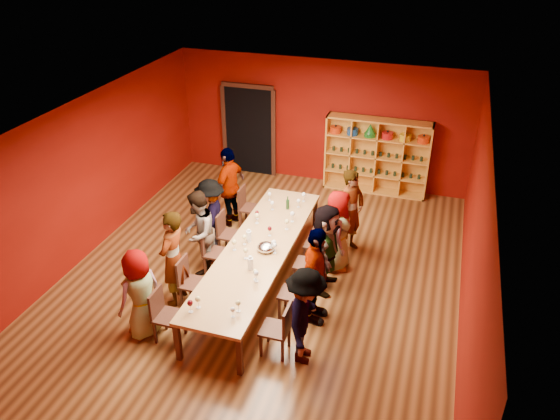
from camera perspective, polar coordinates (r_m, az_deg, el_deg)
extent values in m
cube|color=#573217|center=(10.02, -2.24, -7.60)|extent=(7.10, 9.10, 0.02)
cube|color=#6F0B05|center=(13.14, 4.34, 9.15)|extent=(7.10, 0.02, 3.00)
cube|color=#6F0B05|center=(10.80, -20.25, 2.72)|extent=(0.02, 9.10, 3.00)
cube|color=#6F0B05|center=(8.79, 19.70, -3.45)|extent=(0.02, 9.10, 3.00)
cube|color=silver|center=(8.56, -2.63, 8.80)|extent=(7.10, 9.10, 0.02)
cube|color=#A97946|center=(9.60, -2.32, -4.12)|extent=(1.10, 4.50, 0.06)
cube|color=#331811|center=(8.45, -10.61, -13.37)|extent=(0.08, 0.08, 0.69)
cube|color=#331811|center=(11.69, -0.96, 0.32)|extent=(0.08, 0.08, 0.69)
cube|color=#331811|center=(8.11, -4.24, -14.99)|extent=(0.08, 0.08, 0.69)
cube|color=#331811|center=(11.45, 3.70, -0.40)|extent=(0.08, 0.08, 0.69)
cube|color=black|center=(13.71, -3.19, 8.28)|extent=(1.20, 0.14, 2.20)
cube|color=#331811|center=(13.28, -3.43, 12.81)|extent=(1.32, 0.06, 0.10)
cube|color=#331811|center=(13.89, -5.83, 8.44)|extent=(0.10, 0.06, 2.20)
cube|color=#331811|center=(13.45, -0.67, 7.89)|extent=(0.10, 0.06, 2.20)
cube|color=gold|center=(13.11, 4.94, 6.25)|extent=(0.04, 0.40, 1.80)
cube|color=gold|center=(12.85, 15.26, 4.81)|extent=(0.04, 0.40, 1.80)
cube|color=gold|center=(12.60, 10.40, 9.22)|extent=(2.40, 0.40, 0.04)
cube|color=gold|center=(13.30, 9.73, 2.08)|extent=(2.40, 0.40, 0.04)
cube|color=gold|center=(13.10, 10.18, 5.87)|extent=(2.40, 0.02, 1.80)
cube|color=gold|center=(13.11, 9.89, 3.76)|extent=(2.36, 0.38, 0.03)
cube|color=gold|center=(12.93, 10.05, 5.56)|extent=(2.36, 0.38, 0.03)
cube|color=gold|center=(12.75, 10.23, 7.41)|extent=(2.36, 0.38, 0.03)
cube|color=gold|center=(13.00, 7.44, 5.92)|extent=(0.03, 0.38, 1.76)
cube|color=gold|center=(12.93, 10.05, 5.56)|extent=(0.03, 0.38, 1.76)
cube|color=gold|center=(12.87, 12.69, 5.18)|extent=(0.03, 0.38, 1.76)
cylinder|color=red|center=(12.87, 5.83, 8.36)|extent=(0.26, 0.26, 0.15)
sphere|color=black|center=(12.84, 5.85, 8.76)|extent=(0.05, 0.05, 0.05)
cylinder|color=#154391|center=(12.80, 7.59, 8.14)|extent=(0.26, 0.26, 0.15)
sphere|color=black|center=(12.77, 7.62, 8.53)|extent=(0.05, 0.05, 0.05)
cylinder|color=#1A6B23|center=(12.76, 9.36, 7.76)|extent=(0.26, 0.26, 0.08)
cone|color=#1A6B23|center=(12.71, 9.41, 8.39)|extent=(0.24, 0.24, 0.22)
cylinder|color=#B61417|center=(12.70, 11.16, 7.66)|extent=(0.26, 0.26, 0.15)
sphere|color=black|center=(12.67, 11.20, 8.06)|extent=(0.05, 0.05, 0.05)
cylinder|color=yellow|center=(12.67, 12.96, 7.41)|extent=(0.26, 0.26, 0.15)
sphere|color=black|center=(12.64, 13.01, 7.81)|extent=(0.05, 0.05, 0.05)
cylinder|color=red|center=(12.65, 14.76, 7.15)|extent=(0.26, 0.26, 0.15)
sphere|color=black|center=(12.62, 14.82, 7.55)|extent=(0.05, 0.05, 0.05)
cylinder|color=black|center=(13.23, 5.54, 4.63)|extent=(0.07, 0.07, 0.10)
cylinder|color=black|center=(13.20, 6.33, 4.52)|extent=(0.07, 0.07, 0.10)
cylinder|color=black|center=(13.17, 7.12, 4.41)|extent=(0.07, 0.07, 0.10)
cylinder|color=black|center=(13.14, 7.91, 4.30)|extent=(0.07, 0.07, 0.10)
cylinder|color=black|center=(13.11, 8.70, 4.19)|extent=(0.07, 0.07, 0.10)
cylinder|color=black|center=(13.09, 9.50, 4.07)|extent=(0.07, 0.07, 0.10)
cylinder|color=black|center=(13.07, 10.30, 3.96)|extent=(0.07, 0.07, 0.10)
cylinder|color=black|center=(13.06, 11.10, 3.84)|extent=(0.07, 0.07, 0.10)
cylinder|color=black|center=(13.04, 11.90, 3.73)|extent=(0.07, 0.07, 0.10)
cylinder|color=black|center=(13.03, 12.71, 3.61)|extent=(0.07, 0.07, 0.10)
cylinder|color=black|center=(13.02, 13.51, 3.49)|extent=(0.07, 0.07, 0.10)
cylinder|color=black|center=(13.01, 14.32, 3.37)|extent=(0.07, 0.07, 0.10)
cylinder|color=black|center=(13.05, 5.64, 6.42)|extent=(0.07, 0.07, 0.10)
cylinder|color=black|center=(13.02, 6.44, 6.32)|extent=(0.07, 0.07, 0.10)
cylinder|color=black|center=(12.99, 7.24, 6.21)|extent=(0.07, 0.07, 0.10)
cylinder|color=black|center=(12.96, 8.04, 6.10)|extent=(0.07, 0.07, 0.10)
cylinder|color=black|center=(12.93, 8.85, 5.99)|extent=(0.07, 0.07, 0.10)
cylinder|color=black|center=(12.91, 9.66, 5.88)|extent=(0.07, 0.07, 0.10)
cylinder|color=black|center=(12.89, 10.47, 5.77)|extent=(0.07, 0.07, 0.10)
cylinder|color=black|center=(12.87, 11.29, 5.65)|extent=(0.07, 0.07, 0.10)
cylinder|color=black|center=(12.86, 12.11, 5.54)|extent=(0.07, 0.07, 0.10)
cylinder|color=black|center=(12.85, 12.92, 5.42)|extent=(0.07, 0.07, 0.10)
cylinder|color=black|center=(12.84, 13.74, 5.30)|extent=(0.07, 0.07, 0.10)
cylinder|color=black|center=(12.83, 14.56, 5.18)|extent=(0.07, 0.07, 0.10)
cube|color=#331811|center=(8.77, -11.55, -10.87)|extent=(0.42, 0.42, 0.04)
cube|color=#331811|center=(8.70, -12.82, -9.37)|extent=(0.04, 0.40, 0.44)
cube|color=#331811|center=(8.88, -12.91, -12.39)|extent=(0.04, 0.04, 0.41)
cube|color=#331811|center=(8.74, -10.92, -12.93)|extent=(0.04, 0.04, 0.41)
cube|color=#331811|center=(9.09, -11.86, -11.07)|extent=(0.04, 0.04, 0.41)
cube|color=#331811|center=(8.96, -9.91, -11.57)|extent=(0.04, 0.04, 0.41)
imported|color=silver|center=(8.76, -14.41, -8.49)|extent=(0.67, 0.85, 1.53)
cube|color=#331811|center=(9.37, -8.99, -7.59)|extent=(0.42, 0.42, 0.04)
cube|color=#331811|center=(9.31, -10.17, -6.17)|extent=(0.04, 0.40, 0.44)
cube|color=#331811|center=(9.46, -10.28, -9.06)|extent=(0.04, 0.04, 0.41)
cube|color=#331811|center=(9.33, -8.39, -9.50)|extent=(0.04, 0.04, 0.41)
cube|color=#331811|center=(9.69, -9.37, -7.89)|extent=(0.04, 0.04, 0.41)
cube|color=#331811|center=(9.57, -7.52, -8.30)|extent=(0.04, 0.04, 0.41)
imported|color=#47474B|center=(9.26, -11.11, -4.97)|extent=(0.48, 0.65, 1.74)
cube|color=#331811|center=(10.08, -6.63, -4.49)|extent=(0.42, 0.42, 0.04)
cube|color=#331811|center=(10.02, -7.70, -3.16)|extent=(0.04, 0.40, 0.44)
cube|color=#331811|center=(10.14, -7.82, -5.89)|extent=(0.04, 0.04, 0.41)
cube|color=#331811|center=(10.02, -6.05, -6.25)|extent=(0.04, 0.04, 0.41)
cube|color=#331811|center=(10.39, -7.04, -4.87)|extent=(0.04, 0.04, 0.41)
cube|color=#331811|center=(10.27, -5.31, -5.21)|extent=(0.04, 0.04, 0.41)
imported|color=#C98696|center=(10.00, -8.51, -2.35)|extent=(0.54, 0.84, 1.62)
cube|color=#331811|center=(10.58, -5.20, -2.61)|extent=(0.42, 0.42, 0.04)
cube|color=#331811|center=(10.53, -6.22, -1.33)|extent=(0.04, 0.40, 0.44)
cube|color=#331811|center=(10.63, -6.34, -3.95)|extent=(0.04, 0.04, 0.41)
cube|color=#331811|center=(10.52, -4.64, -4.27)|extent=(0.04, 0.04, 0.41)
cube|color=#331811|center=(10.89, -5.64, -3.02)|extent=(0.04, 0.04, 0.41)
cube|color=#331811|center=(10.78, -3.97, -3.32)|extent=(0.04, 0.04, 0.41)
imported|color=#4A4A4F|center=(10.55, -7.23, -0.70)|extent=(0.62, 1.06, 1.54)
cube|color=#331811|center=(11.48, -3.09, 0.19)|extent=(0.42, 0.42, 0.04)
cube|color=#331811|center=(11.42, -4.02, 1.38)|extent=(0.04, 0.40, 0.44)
cube|color=#331811|center=(11.51, -4.15, -1.06)|extent=(0.04, 0.04, 0.41)
cube|color=#331811|center=(11.40, -2.56, -1.32)|extent=(0.04, 0.04, 0.41)
cube|color=#331811|center=(11.78, -3.55, -0.26)|extent=(0.04, 0.04, 0.41)
cube|color=#331811|center=(11.67, -1.99, -0.51)|extent=(0.04, 0.04, 0.41)
imported|color=silver|center=(11.42, -5.27, 2.45)|extent=(0.64, 1.08, 1.74)
cube|color=#331811|center=(8.38, -0.51, -12.36)|extent=(0.42, 0.42, 0.04)
cube|color=#331811|center=(8.18, 0.77, -11.37)|extent=(0.04, 0.40, 0.44)
cube|color=#331811|center=(8.46, -2.00, -13.99)|extent=(0.04, 0.04, 0.41)
cube|color=#331811|center=(8.38, 0.27, -14.48)|extent=(0.04, 0.04, 0.41)
cube|color=#331811|center=(8.69, -1.24, -12.53)|extent=(0.04, 0.04, 0.41)
cube|color=#331811|center=(8.61, 0.96, -12.99)|extent=(0.04, 0.04, 0.41)
imported|color=#C4838E|center=(8.04, 2.67, -11.06)|extent=(0.50, 1.06, 1.59)
cube|color=#331811|center=(9.05, 1.30, -8.71)|extent=(0.42, 0.42, 0.04)
cube|color=#331811|center=(8.86, 2.51, -7.71)|extent=(0.04, 0.40, 0.44)
cube|color=#331811|center=(9.10, -0.06, -10.26)|extent=(0.04, 0.04, 0.41)
cube|color=#331811|center=(9.03, 2.03, -10.67)|extent=(0.04, 0.04, 0.41)
cube|color=#331811|center=(9.35, 0.58, -9.00)|extent=(0.04, 0.04, 0.41)
cube|color=#331811|center=(9.28, 2.61, -9.38)|extent=(0.04, 0.04, 0.41)
imported|color=#48484D|center=(8.72, 3.68, -6.91)|extent=(0.50, 1.03, 1.72)
cube|color=#331811|center=(9.74, 2.79, -5.66)|extent=(0.42, 0.42, 0.04)
cube|color=#331811|center=(9.56, 3.93, -4.67)|extent=(0.04, 0.40, 0.44)
cube|color=#331811|center=(9.77, 1.53, -7.12)|extent=(0.04, 0.04, 0.41)
cube|color=#331811|center=(9.70, 3.47, -7.47)|extent=(0.04, 0.04, 0.41)
cube|color=#331811|center=(10.04, 2.08, -6.02)|extent=(0.04, 0.04, 0.41)
cube|color=#331811|center=(9.97, 3.97, -6.35)|extent=(0.04, 0.04, 0.41)
imported|color=#C58489|center=(9.45, 4.87, -4.01)|extent=(0.47, 1.55, 1.66)
cube|color=#331811|center=(10.29, 3.80, -3.57)|extent=(0.42, 0.42, 0.04)
cube|color=#331811|center=(10.13, 4.88, -2.60)|extent=(0.04, 0.40, 0.44)
cube|color=#331811|center=(10.31, 2.60, -4.95)|extent=(0.04, 0.04, 0.41)
cube|color=#331811|center=(10.25, 4.45, -5.27)|extent=(0.04, 0.04, 0.41)
cube|color=#331811|center=(10.59, 3.09, -3.97)|extent=(0.04, 0.04, 0.41)
cube|color=#331811|center=(10.52, 4.89, -4.27)|extent=(0.04, 0.04, 0.41)
imported|color=#4D4D52|center=(10.03, 6.02, -2.18)|extent=(0.59, 0.85, 1.59)
cube|color=#331811|center=(10.84, 4.66, -1.77)|extent=(0.42, 0.42, 0.04)
cube|color=#331811|center=(10.68, 5.70, -0.82)|extent=(0.04, 0.40, 0.44)
cube|color=#331811|center=(10.84, 3.53, -3.09)|extent=(0.04, 0.04, 0.41)
cube|color=#331811|center=(10.78, 5.28, -3.38)|extent=(0.04, 0.04, 0.41)
cube|color=#331811|center=(11.13, 3.97, -2.20)|extent=(0.04, 0.04, 0.41)
cube|color=#331811|center=(11.06, 5.68, -2.47)|extent=(0.04, 0.04, 0.41)
imported|color=#5F90C3|center=(10.54, 7.44, -0.17)|extent=(0.68, 0.77, 1.73)
cylinder|color=white|center=(8.13, -4.93, -11.04)|extent=(0.06, 0.06, 0.01)
cylinder|color=white|center=(8.09, -4.95, -10.76)|extent=(0.01, 0.01, 0.10)
ellipsoid|color=white|center=(8.04, -4.97, -10.32)|extent=(0.07, 0.07, 0.08)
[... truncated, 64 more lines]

